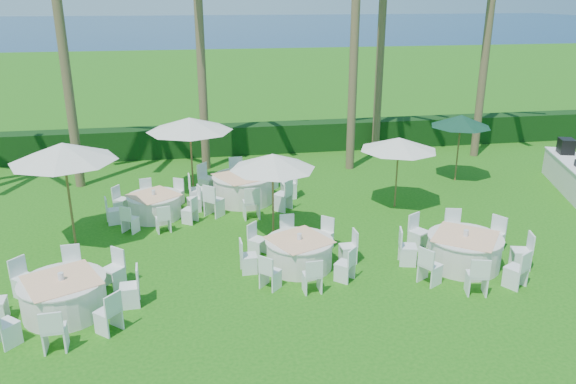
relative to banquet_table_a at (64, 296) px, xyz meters
name	(u,v)px	position (x,y,z in m)	size (l,w,h in m)	color
ground	(320,289)	(5.54, 0.04, -0.41)	(120.00, 120.00, 0.00)	#185E10
hedge	(255,138)	(5.54, 12.04, 0.19)	(34.00, 1.00, 1.20)	black
ocean	(198,29)	(5.54, 102.04, -0.41)	(260.00, 260.00, 0.00)	navy
banquet_table_a	(64,296)	(0.00, 0.00, 0.00)	(3.10, 3.10, 0.94)	silver
banquet_table_b	(299,253)	(5.29, 1.21, -0.02)	(2.92, 2.92, 0.89)	silver
banquet_table_c	(464,250)	(9.30, 0.55, 0.01)	(3.17, 3.17, 0.96)	silver
banquet_table_d	(155,205)	(1.63, 5.21, -0.04)	(2.81, 2.81, 0.87)	silver
banquet_table_e	(243,188)	(4.42, 6.12, 0.05)	(3.50, 3.50, 1.05)	silver
umbrella_a	(63,152)	(-0.42, 3.62, 2.16)	(2.73, 2.73, 2.81)	brown
umbrella_b	(273,161)	(4.93, 3.12, 1.77)	(2.32, 2.32, 2.40)	brown
umbrella_c	(190,124)	(2.81, 7.32, 1.94)	(2.85, 2.85, 2.57)	brown
umbrella_d	(399,144)	(9.09, 4.76, 1.65)	(2.40, 2.40, 2.26)	brown
umbrella_green	(461,121)	(12.20, 6.94, 1.78)	(2.12, 2.12, 2.40)	brown
buffet_table	(574,176)	(15.61, 5.13, 0.13)	(2.21, 4.37, 1.53)	silver
palm_a	(62,37)	(-1.09, 8.67, 4.65)	(4.22, 4.38, 9.21)	brown
palm_b	(200,38)	(3.37, 10.04, 4.48)	(4.41, 4.09, 8.87)	brown
palm_c	(356,4)	(8.84, 9.06, 5.66)	(4.36, 4.27, 11.17)	brown
palm_d	(381,43)	(10.58, 11.17, 4.12)	(4.35, 4.28, 8.17)	brown
palm_e	(488,35)	(14.48, 9.90, 4.47)	(4.27, 4.36, 8.84)	brown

